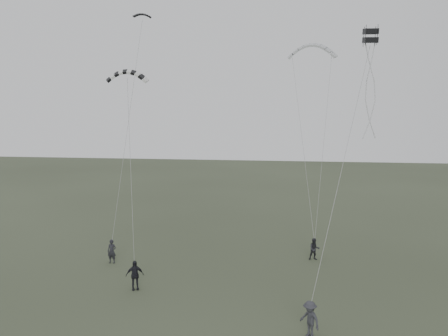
# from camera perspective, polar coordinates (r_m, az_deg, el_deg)

# --- Properties ---
(ground) EXTENTS (140.00, 140.00, 0.00)m
(ground) POSITION_cam_1_polar(r_m,az_deg,el_deg) (26.71, -2.17, -16.43)
(ground) COLOR #363E2B
(ground) RESTS_ON ground
(flyer_left) EXTENTS (0.63, 0.42, 1.71)m
(flyer_left) POSITION_cam_1_polar(r_m,az_deg,el_deg) (32.68, -14.44, -10.50)
(flyer_left) COLOR black
(flyer_left) RESTS_ON ground
(flyer_right) EXTENTS (0.87, 0.72, 1.61)m
(flyer_right) POSITION_cam_1_polar(r_m,az_deg,el_deg) (32.99, 11.72, -10.34)
(flyer_right) COLOR black
(flyer_right) RESTS_ON ground
(flyer_center) EXTENTS (1.15, 0.85, 1.82)m
(flyer_center) POSITION_cam_1_polar(r_m,az_deg,el_deg) (27.82, -11.59, -13.55)
(flyer_center) COLOR black
(flyer_center) RESTS_ON ground
(flyer_far) EXTENTS (1.28, 1.30, 1.79)m
(flyer_far) POSITION_cam_1_polar(r_m,az_deg,el_deg) (22.56, 11.13, -18.79)
(flyer_far) COLOR #2D2E33
(flyer_far) RESTS_ON ground
(kite_dark_small) EXTENTS (1.49, 1.09, 0.59)m
(kite_dark_small) POSITION_cam_1_polar(r_m,az_deg,el_deg) (36.16, -10.63, 19.12)
(kite_dark_small) COLOR black
(kite_dark_small) RESTS_ON flyer_left
(kite_pale_large) EXTENTS (4.27, 1.99, 1.88)m
(kite_pale_large) POSITION_cam_1_polar(r_m,az_deg,el_deg) (39.06, 11.43, 15.47)
(kite_pale_large) COLOR #B5B8BB
(kite_pale_large) RESTS_ON flyer_right
(kite_striped) EXTENTS (2.71, 1.52, 1.20)m
(kite_striped) POSITION_cam_1_polar(r_m,az_deg,el_deg) (28.80, -12.55, 12.18)
(kite_striped) COLOR black
(kite_striped) RESTS_ON flyer_center
(kite_box) EXTENTS (0.74, 0.83, 0.82)m
(kite_box) POSITION_cam_1_polar(r_m,az_deg,el_deg) (25.11, 18.59, 16.05)
(kite_box) COLOR black
(kite_box) RESTS_ON flyer_far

